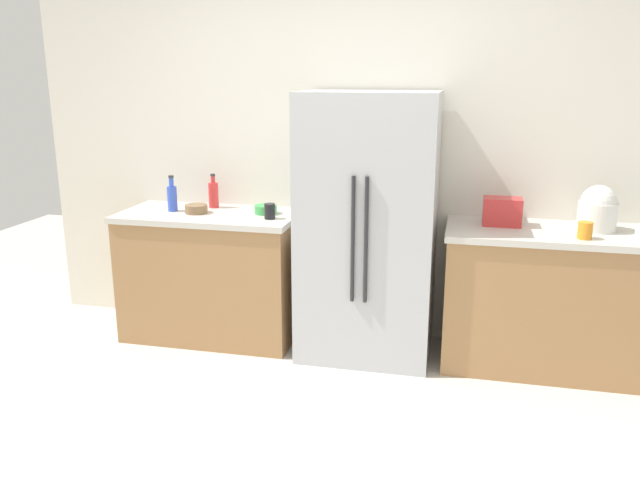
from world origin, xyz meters
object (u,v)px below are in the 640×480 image
at_px(cup_d, 585,230).
at_px(bowl_a, 266,209).
at_px(bowl_b, 196,209).
at_px(toaster, 502,212).
at_px(cup_b, 270,211).
at_px(bottle_a, 172,197).
at_px(rice_cooker, 598,209).
at_px(refrigerator, 368,227).
at_px(bottle_b, 213,194).

bearing_deg(cup_d, bowl_a, 173.30).
bearing_deg(bowl_b, toaster, 2.75).
height_order(cup_b, bowl_a, cup_b).
height_order(bottle_a, cup_d, bottle_a).
bearing_deg(cup_d, rice_cooker, 66.47).
xyz_separation_m(bowl_a, bowl_b, (-0.47, -0.09, -0.00)).
height_order(rice_cooker, cup_b, rice_cooker).
height_order(bottle_a, bowl_a, bottle_a).
height_order(refrigerator, cup_b, refrigerator).
relative_size(refrigerator, toaster, 7.33).
height_order(bottle_b, bowl_a, bottle_b).
bearing_deg(bottle_a, bowl_b, -7.82).
bearing_deg(bowl_a, cup_d, -6.70).
xyz_separation_m(rice_cooker, bowl_b, (-2.59, -0.09, -0.10)).
xyz_separation_m(rice_cooker, cup_d, (-0.10, -0.24, -0.08)).
bearing_deg(refrigerator, bowl_b, 179.84).
height_order(rice_cooker, bottle_b, rice_cooker).
bearing_deg(toaster, rice_cooker, -0.90).
distance_m(bottle_b, bowl_b, 0.22).
bearing_deg(cup_d, bowl_b, 176.59).
bearing_deg(bowl_b, cup_d, -3.41).
relative_size(refrigerator, bottle_a, 6.90).
height_order(cup_d, bowl_a, cup_d).
bearing_deg(rice_cooker, cup_b, -175.86).
relative_size(toaster, bottle_a, 0.94).
bearing_deg(toaster, bottle_a, -178.14).
relative_size(refrigerator, bottle_b, 7.12).
distance_m(refrigerator, rice_cooker, 1.41).
bearing_deg(refrigerator, bowl_a, 172.73).
bearing_deg(toaster, refrigerator, -173.13).
distance_m(refrigerator, cup_d, 1.30).
distance_m(cup_b, bowl_b, 0.55).
height_order(toaster, bowl_b, toaster).
xyz_separation_m(toaster, cup_d, (0.46, -0.25, -0.04)).
xyz_separation_m(cup_b, bowl_a, (-0.08, 0.15, -0.02)).
relative_size(cup_d, bowl_a, 0.66).
bearing_deg(bottle_b, cup_b, -27.59).
bearing_deg(bottle_a, cup_b, -6.58).
relative_size(rice_cooker, bowl_a, 1.82).
distance_m(rice_cooker, bowl_a, 2.12).
xyz_separation_m(cup_b, bowl_b, (-0.55, 0.06, -0.02)).
relative_size(bottle_a, bowl_b, 1.63).
relative_size(toaster, rice_cooker, 0.84).
bearing_deg(cup_b, refrigerator, 4.93).
relative_size(bottle_b, bowl_b, 1.57).
distance_m(rice_cooker, bowl_b, 2.59).
xyz_separation_m(refrigerator, bowl_b, (-1.19, 0.00, 0.07)).
bearing_deg(rice_cooker, bottle_b, 177.44).
bearing_deg(bottle_a, toaster, 1.86).
xyz_separation_m(rice_cooker, cup_b, (-2.04, -0.15, -0.08)).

